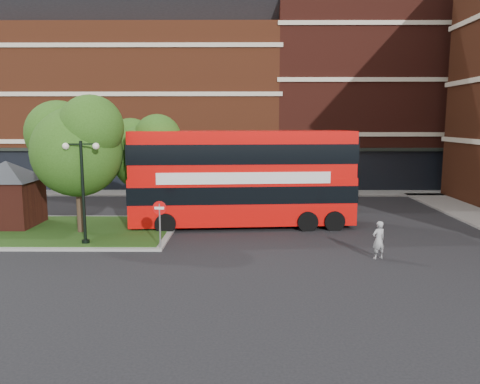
{
  "coord_description": "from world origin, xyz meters",
  "views": [
    {
      "loc": [
        2.03,
        -21.44,
        5.91
      ],
      "look_at": [
        1.85,
        4.22,
        2.0
      ],
      "focal_mm": 35.0,
      "sensor_mm": 36.0,
      "label": 1
    }
  ],
  "objects_px": {
    "bus": "(242,172)",
    "car_silver": "(200,186)",
    "woman": "(379,240)",
    "car_white": "(307,186)"
  },
  "relations": [
    {
      "from": "bus",
      "to": "woman",
      "type": "bearing_deg",
      "value": -51.29
    },
    {
      "from": "woman",
      "to": "car_silver",
      "type": "distance_m",
      "value": 19.91
    },
    {
      "from": "bus",
      "to": "car_silver",
      "type": "height_order",
      "value": "bus"
    },
    {
      "from": "woman",
      "to": "car_silver",
      "type": "xyz_separation_m",
      "value": [
        -9.36,
        17.57,
        -0.08
      ]
    },
    {
      "from": "woman",
      "to": "car_white",
      "type": "height_order",
      "value": "woman"
    },
    {
      "from": "car_silver",
      "to": "car_white",
      "type": "height_order",
      "value": "car_silver"
    },
    {
      "from": "woman",
      "to": "bus",
      "type": "bearing_deg",
      "value": -67.65
    },
    {
      "from": "car_white",
      "to": "bus",
      "type": "bearing_deg",
      "value": 163.44
    },
    {
      "from": "woman",
      "to": "car_silver",
      "type": "height_order",
      "value": "woman"
    },
    {
      "from": "car_silver",
      "to": "car_white",
      "type": "xyz_separation_m",
      "value": [
        8.7,
        0.23,
        -0.02
      ]
    }
  ]
}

